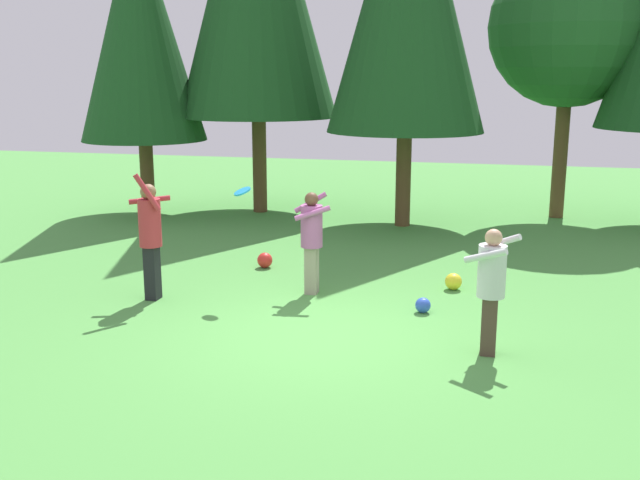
% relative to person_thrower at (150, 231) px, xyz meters
% --- Properties ---
extents(ground_plane, '(40.00, 40.00, 0.00)m').
position_rel_person_thrower_xyz_m(ground_plane, '(2.87, -0.89, -1.07)').
color(ground_plane, '#4C9342').
extents(person_thrower, '(0.65, 0.64, 1.97)m').
position_rel_person_thrower_xyz_m(person_thrower, '(0.00, 0.00, 0.00)').
color(person_thrower, black).
rests_on(person_thrower, ground_plane).
extents(person_catcher, '(0.67, 0.63, 1.61)m').
position_rel_person_thrower_xyz_m(person_catcher, '(2.29, 0.88, -0.12)').
color(person_catcher, gray).
rests_on(person_catcher, ground_plane).
extents(person_bystander, '(0.68, 0.65, 1.58)m').
position_rel_person_thrower_xyz_m(person_bystander, '(5.04, -1.08, -0.14)').
color(person_bystander, '#4C382D').
rests_on(person_bystander, ground_plane).
extents(frisbee, '(0.37, 0.37, 0.13)m').
position_rel_person_thrower_xyz_m(frisbee, '(1.29, 0.54, 0.57)').
color(frisbee, '#2393D1').
extents(ball_red, '(0.27, 0.27, 0.27)m').
position_rel_person_thrower_xyz_m(ball_red, '(1.08, 2.20, -0.94)').
color(ball_red, red).
rests_on(ball_red, ground_plane).
extents(ball_yellow, '(0.27, 0.27, 0.27)m').
position_rel_person_thrower_xyz_m(ball_yellow, '(4.44, 1.61, -0.94)').
color(ball_yellow, yellow).
rests_on(ball_yellow, ground_plane).
extents(ball_blue, '(0.22, 0.22, 0.22)m').
position_rel_person_thrower_xyz_m(ball_blue, '(4.09, 0.33, -0.96)').
color(ball_blue, blue).
rests_on(ball_blue, ground_plane).
extents(tree_far_left, '(2.98, 2.98, 7.12)m').
position_rel_person_thrower_xyz_m(tree_far_left, '(-3.32, 6.42, 3.38)').
color(tree_far_left, brown).
rests_on(tree_far_left, ground_plane).
extents(tree_right, '(3.68, 3.68, 6.29)m').
position_rel_person_thrower_xyz_m(tree_right, '(6.45, 8.46, 3.36)').
color(tree_right, brown).
rests_on(tree_right, ground_plane).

